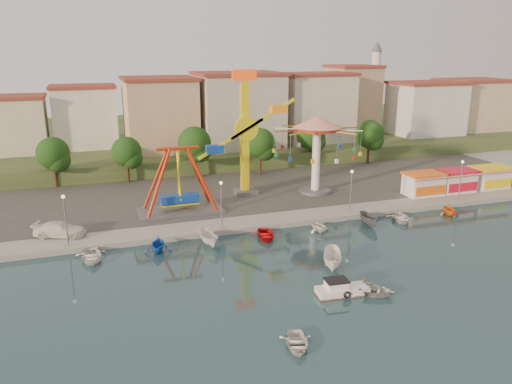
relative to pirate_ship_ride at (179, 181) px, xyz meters
name	(u,v)px	position (x,y,z in m)	size (l,w,h in m)	color
ground	(342,270)	(11.31, -20.08, -4.39)	(200.00, 200.00, 0.00)	#132B34
quay_deck	(197,146)	(11.31, 41.92, -4.09)	(200.00, 100.00, 0.60)	#9E998E
asphalt_pad	(244,183)	(11.31, 9.92, -3.79)	(90.00, 28.00, 0.01)	#4C4944
hill_terrace	(192,137)	(11.31, 46.92, -2.89)	(200.00, 60.00, 3.00)	#384C26
pirate_ship_ride	(179,181)	(0.00, 0.00, 0.00)	(10.00, 5.00, 8.00)	#59595E
kamikaze_tower	(248,137)	(10.33, 4.81, 3.94)	(8.95, 3.10, 16.50)	#59595E
wave_swinger	(317,138)	(19.13, 2.32, 3.80)	(11.60, 11.60, 10.40)	#59595E
booth_left	(424,184)	(32.38, -3.59, -2.23)	(5.40, 3.78, 3.08)	white
booth_mid	(456,181)	(37.61, -3.59, -2.23)	(5.40, 3.78, 3.08)	white
booth_right	(490,177)	(43.53, -3.59, -2.23)	(5.40, 3.78, 3.08)	white
lamp_post_0	(66,222)	(-12.69, -7.08, -1.29)	(0.14, 0.14, 5.00)	#59595E
lamp_post_1	(221,206)	(3.31, -7.08, -1.29)	(0.14, 0.14, 5.00)	#59595E
lamp_post_2	(351,193)	(19.31, -7.08, -1.29)	(0.14, 0.14, 5.00)	#59595E
lamp_post_3	(460,181)	(35.31, -7.08, -1.29)	(0.14, 0.14, 5.00)	#59595E
tree_0	(53,153)	(-14.69, 16.90, 1.08)	(4.60, 4.60, 7.19)	#382314
tree_1	(126,152)	(-4.69, 16.16, 0.81)	(4.35, 4.35, 6.80)	#382314
tree_2	(194,143)	(5.31, 15.73, 1.52)	(5.02, 5.02, 7.85)	#382314
tree_3	(260,143)	(15.31, 14.28, 1.16)	(4.68, 4.68, 7.32)	#382314
tree_4	(311,135)	(25.31, 17.28, 1.35)	(4.86, 4.86, 7.60)	#382314
tree_5	(369,134)	(35.31, 15.46, 1.31)	(4.83, 4.83, 7.54)	#382314
building_0	(1,122)	(-22.06, 25.99, 4.54)	(9.26, 9.53, 11.87)	beige
building_1	(85,124)	(-10.02, 31.31, 2.92)	(12.33, 9.01, 8.63)	silver
building_2	(163,113)	(3.12, 31.88, 4.22)	(11.95, 9.28, 11.23)	tan
building_3	(242,118)	(16.91, 28.72, 3.20)	(12.59, 10.50, 9.20)	beige
building_4	(303,112)	(30.38, 32.12, 3.22)	(10.75, 9.23, 9.24)	beige
building_5	(368,106)	(43.68, 30.25, 4.21)	(12.77, 10.96, 11.21)	tan
building_6	(422,102)	(55.46, 28.69, 4.78)	(8.23, 8.98, 12.36)	silver
building_7	(453,106)	(67.34, 33.63, 2.99)	(11.59, 10.93, 8.76)	beige
minaret	(375,84)	(47.31, 33.92, 8.15)	(2.80, 2.80, 18.00)	silver
cabin_motorboat	(341,290)	(8.85, -24.36, -3.99)	(4.46, 2.04, 1.52)	white
rowboat_a	(371,289)	(11.30, -25.05, -3.99)	(2.77, 3.87, 0.80)	silver
rowboat_b	(297,343)	(2.38, -30.13, -4.06)	(2.28, 3.19, 0.66)	white
skiff	(333,259)	(10.61, -19.45, -3.53)	(1.68, 4.47, 1.73)	white
van	(60,229)	(-13.53, -4.21, -3.02)	(2.16, 5.31, 1.54)	white
moored_boat_0	(91,256)	(-10.59, -10.28, -3.98)	(2.89, 4.04, 0.84)	white
moored_boat_1	(158,244)	(-4.20, -10.28, -3.56)	(2.72, 3.16, 1.66)	blue
moored_boat_2	(209,239)	(1.06, -10.28, -3.66)	(1.43, 3.81, 1.47)	silver
moored_boat_3	(265,235)	(7.29, -10.28, -4.01)	(2.67, 3.74, 0.77)	red
moored_boat_4	(319,225)	(13.62, -10.28, -3.66)	(2.41, 2.79, 1.47)	silver
moored_boat_5	(369,219)	(20.04, -10.28, -3.71)	(1.34, 3.57, 1.38)	#57575C
moored_boat_6	(401,218)	(24.35, -10.28, -3.99)	(2.78, 3.89, 0.81)	white
moored_boat_7	(449,209)	(31.24, -10.28, -3.66)	(2.39, 2.77, 1.46)	orange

